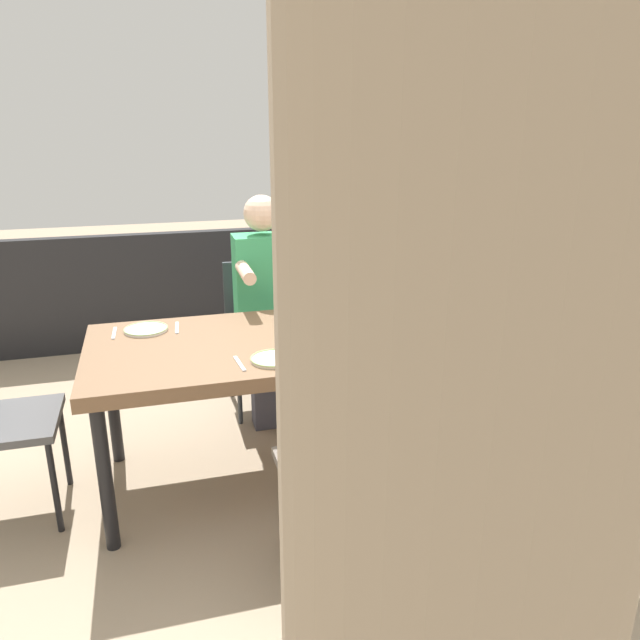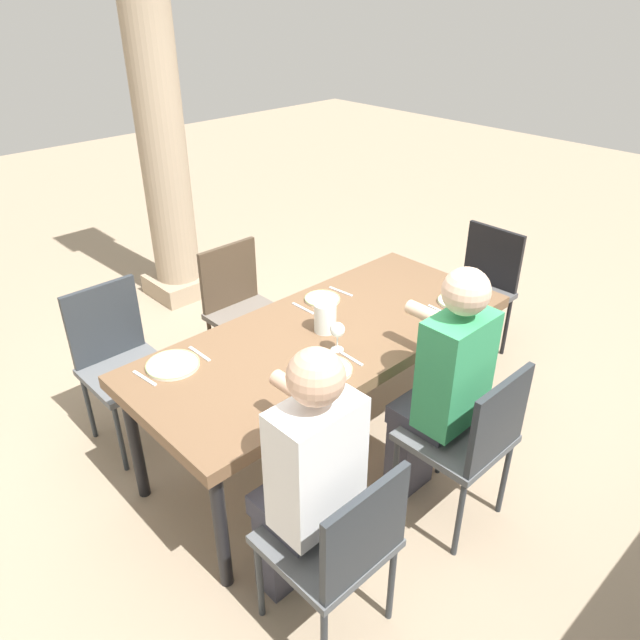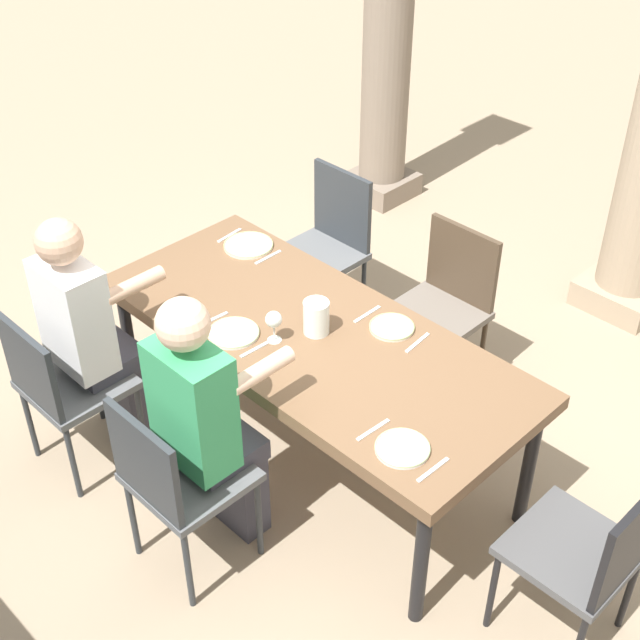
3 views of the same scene
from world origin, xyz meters
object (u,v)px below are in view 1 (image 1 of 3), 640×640
(diner_man_white, at_px, (401,295))
(chair_west_south, at_px, (389,314))
(stone_column_centre, at_px, (461,400))
(dining_table, at_px, (309,347))
(chair_mid_north, at_px, (346,469))
(plate_0, at_px, (477,338))
(plate_1, at_px, (341,313))
(chair_mid_south, at_px, (261,323))
(plate_3, at_px, (146,329))
(plate_2, at_px, (274,359))
(chair_west_north, at_px, (549,441))
(water_pitcher, at_px, (309,322))
(diner_woman_green, at_px, (266,303))
(wine_glass_1, at_px, (316,303))

(diner_man_white, bearing_deg, chair_west_south, -90.88)
(chair_west_south, height_order, stone_column_centre, stone_column_centre)
(diner_man_white, bearing_deg, dining_table, 41.51)
(chair_mid_north, xyz_separation_m, plate_0, (-0.84, -0.59, 0.22))
(chair_west_south, xyz_separation_m, plate_1, (0.52, 0.60, 0.24))
(chair_mid_north, height_order, stone_column_centre, stone_column_centre)
(chair_mid_south, height_order, plate_3, chair_mid_south)
(diner_man_white, height_order, plate_3, diner_man_white)
(chair_west_south, relative_size, plate_0, 3.42)
(chair_west_south, height_order, plate_1, chair_west_south)
(plate_1, xyz_separation_m, plate_3, (1.00, -0.02, 0.00))
(dining_table, xyz_separation_m, plate_2, (0.23, 0.27, 0.07))
(chair_west_north, distance_m, chair_mid_south, 1.93)
(dining_table, relative_size, chair_mid_south, 2.33)
(plate_0, distance_m, plate_3, 1.61)
(chair_mid_south, height_order, diner_man_white, diner_man_white)
(chair_mid_south, height_order, plate_1, chair_mid_south)
(dining_table, height_order, stone_column_centre, stone_column_centre)
(chair_west_north, bearing_deg, chair_mid_south, -63.92)
(chair_west_north, distance_m, water_pitcher, 1.18)
(diner_woman_green, height_order, plate_3, diner_woman_green)
(chair_west_north, relative_size, diner_man_white, 0.70)
(stone_column_centre, height_order, plate_3, stone_column_centre)
(chair_mid_south, height_order, stone_column_centre, stone_column_centre)
(chair_mid_north, xyz_separation_m, plate_1, (-0.32, -1.12, 0.22))
(chair_mid_south, xyz_separation_m, diner_woman_green, (0.00, 0.19, 0.18))
(chair_west_south, distance_m, chair_mid_south, 0.85)
(dining_table, bearing_deg, plate_3, -19.65)
(diner_woman_green, height_order, plate_2, diner_woman_green)
(chair_west_north, distance_m, diner_man_white, 1.55)
(chair_mid_south, xyz_separation_m, diner_man_white, (-0.84, 0.19, 0.17))
(chair_west_north, relative_size, plate_0, 3.61)
(diner_woman_green, xyz_separation_m, plate_1, (-0.33, 0.42, 0.04))
(chair_mid_north, height_order, chair_mid_south, chair_mid_north)
(chair_west_north, relative_size, chair_mid_south, 1.02)
(chair_mid_north, xyz_separation_m, chair_mid_south, (0.00, -1.73, -0.00))
(chair_mid_south, height_order, water_pitcher, water_pitcher)
(diner_woman_green, relative_size, plate_0, 5.23)
(dining_table, height_order, plate_3, plate_3)
(plate_2, bearing_deg, diner_man_white, -136.33)
(chair_mid_south, distance_m, plate_0, 1.43)
(plate_3, bearing_deg, wine_glass_1, 172.20)
(chair_mid_south, relative_size, stone_column_centre, 0.29)
(plate_1, distance_m, plate_2, 0.71)
(plate_1, bearing_deg, diner_man_white, -141.49)
(chair_mid_north, distance_m, chair_mid_south, 1.73)
(chair_west_north, height_order, wine_glass_1, chair_west_north)
(dining_table, bearing_deg, chair_mid_south, -84.31)
(diner_man_white, xyz_separation_m, plate_1, (0.52, 0.41, 0.05))
(plate_0, xyz_separation_m, water_pitcher, (0.76, -0.26, 0.06))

